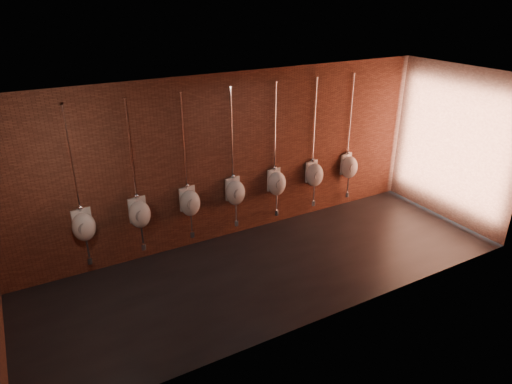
{
  "coord_description": "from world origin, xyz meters",
  "views": [
    {
      "loc": [
        -3.6,
        -5.78,
        4.53
      ],
      "look_at": [
        0.13,
        0.9,
        1.1
      ],
      "focal_mm": 32.0,
      "sensor_mm": 36.0,
      "label": 1
    }
  ],
  "objects_px": {
    "urinal_0": "(84,226)",
    "urinal_6": "(349,167)",
    "urinal_2": "(190,202)",
    "urinal_1": "(140,213)",
    "urinal_4": "(277,183)",
    "urinal_5": "(314,174)",
    "urinal_3": "(235,192)"
  },
  "relations": [
    {
      "from": "urinal_6",
      "to": "urinal_3",
      "type": "bearing_deg",
      "value": 180.0
    },
    {
      "from": "urinal_1",
      "to": "urinal_6",
      "type": "relative_size",
      "value": 1.0
    },
    {
      "from": "urinal_1",
      "to": "urinal_5",
      "type": "bearing_deg",
      "value": 0.0
    },
    {
      "from": "urinal_0",
      "to": "urinal_6",
      "type": "height_order",
      "value": "same"
    },
    {
      "from": "urinal_1",
      "to": "urinal_5",
      "type": "distance_m",
      "value": 3.72
    },
    {
      "from": "urinal_1",
      "to": "urinal_6",
      "type": "bearing_deg",
      "value": 0.0
    },
    {
      "from": "urinal_1",
      "to": "urinal_4",
      "type": "bearing_deg",
      "value": 0.0
    },
    {
      "from": "urinal_6",
      "to": "urinal_2",
      "type": "bearing_deg",
      "value": 180.0
    },
    {
      "from": "urinal_1",
      "to": "urinal_6",
      "type": "distance_m",
      "value": 4.65
    },
    {
      "from": "urinal_2",
      "to": "urinal_1",
      "type": "bearing_deg",
      "value": 180.0
    },
    {
      "from": "urinal_0",
      "to": "urinal_4",
      "type": "bearing_deg",
      "value": 0.0
    },
    {
      "from": "urinal_5",
      "to": "urinal_1",
      "type": "bearing_deg",
      "value": 180.0
    },
    {
      "from": "urinal_1",
      "to": "urinal_0",
      "type": "bearing_deg",
      "value": 180.0
    },
    {
      "from": "urinal_3",
      "to": "urinal_4",
      "type": "bearing_deg",
      "value": 0.0
    },
    {
      "from": "urinal_0",
      "to": "urinal_6",
      "type": "distance_m",
      "value": 5.58
    },
    {
      "from": "urinal_1",
      "to": "urinal_2",
      "type": "xyz_separation_m",
      "value": [
        0.93,
        0.0,
        0.0
      ]
    },
    {
      "from": "urinal_0",
      "to": "urinal_3",
      "type": "relative_size",
      "value": 1.0
    },
    {
      "from": "urinal_1",
      "to": "urinal_5",
      "type": "relative_size",
      "value": 1.0
    },
    {
      "from": "urinal_1",
      "to": "urinal_5",
      "type": "height_order",
      "value": "same"
    },
    {
      "from": "urinal_2",
      "to": "urinal_6",
      "type": "bearing_deg",
      "value": 0.0
    },
    {
      "from": "urinal_3",
      "to": "urinal_6",
      "type": "relative_size",
      "value": 1.0
    },
    {
      "from": "urinal_1",
      "to": "urinal_3",
      "type": "bearing_deg",
      "value": 0.0
    },
    {
      "from": "urinal_0",
      "to": "urinal_6",
      "type": "relative_size",
      "value": 1.0
    },
    {
      "from": "urinal_0",
      "to": "urinal_6",
      "type": "xyz_separation_m",
      "value": [
        5.58,
        0.0,
        0.0
      ]
    },
    {
      "from": "urinal_3",
      "to": "urinal_6",
      "type": "bearing_deg",
      "value": 0.0
    },
    {
      "from": "urinal_2",
      "to": "urinal_5",
      "type": "bearing_deg",
      "value": 0.0
    },
    {
      "from": "urinal_4",
      "to": "urinal_0",
      "type": "bearing_deg",
      "value": 180.0
    },
    {
      "from": "urinal_3",
      "to": "urinal_4",
      "type": "xyz_separation_m",
      "value": [
        0.93,
        0.0,
        0.0
      ]
    },
    {
      "from": "urinal_0",
      "to": "urinal_5",
      "type": "height_order",
      "value": "same"
    },
    {
      "from": "urinal_3",
      "to": "urinal_4",
      "type": "distance_m",
      "value": 0.93
    },
    {
      "from": "urinal_1",
      "to": "urinal_3",
      "type": "height_order",
      "value": "same"
    },
    {
      "from": "urinal_4",
      "to": "urinal_1",
      "type": "bearing_deg",
      "value": 180.0
    }
  ]
}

